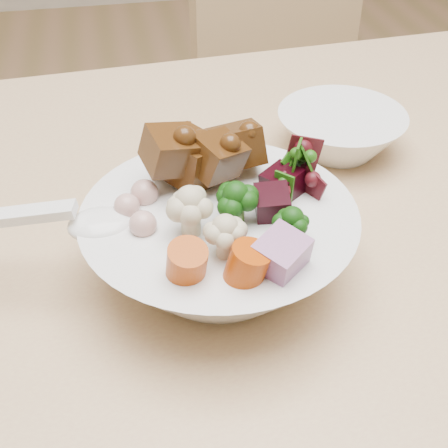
% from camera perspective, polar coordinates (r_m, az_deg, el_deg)
% --- Properties ---
extents(chair_far, '(0.50, 0.50, 0.87)m').
position_cam_1_polar(chair_far, '(1.38, 7.10, 6.21)').
color(chair_far, tan).
rests_on(chair_far, ground).
extents(food_bowl, '(0.24, 0.24, 0.13)m').
position_cam_1_polar(food_bowl, '(0.55, -0.29, -1.27)').
color(food_bowl, white).
rests_on(food_bowl, dining_table).
extents(soup_spoon, '(0.16, 0.06, 0.03)m').
position_cam_1_polar(soup_spoon, '(0.54, -13.19, 0.17)').
color(soup_spoon, white).
rests_on(soup_spoon, food_bowl).
extents(side_bowl, '(0.15, 0.15, 0.05)m').
position_cam_1_polar(side_bowl, '(0.75, 10.60, 8.22)').
color(side_bowl, white).
rests_on(side_bowl, dining_table).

